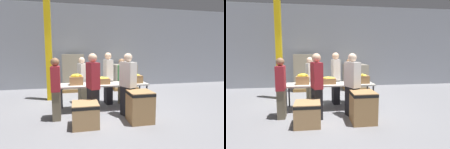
{
  "view_description": "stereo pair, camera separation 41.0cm",
  "coord_description": "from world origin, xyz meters",
  "views": [
    {
      "loc": [
        -0.85,
        -5.12,
        1.7
      ],
      "look_at": [
        0.23,
        -0.1,
        1.06
      ],
      "focal_mm": 28.0,
      "sensor_mm": 36.0,
      "label": 1
    },
    {
      "loc": [
        -0.44,
        -5.19,
        1.7
      ],
      "look_at": [
        0.23,
        -0.1,
        1.06
      ],
      "focal_mm": 28.0,
      "sensor_mm": 36.0,
      "label": 2
    }
  ],
  "objects": [
    {
      "name": "wall_back",
      "position": [
        0.0,
        3.63,
        2.0
      ],
      "size": [
        16.0,
        0.08,
        4.0
      ],
      "color": "#9399A3",
      "rests_on": "ground_plane"
    },
    {
      "name": "volunteer_2",
      "position": [
        -0.62,
        0.74,
        0.77
      ],
      "size": [
        0.32,
        0.46,
        1.56
      ],
      "rotation": [
        0.0,
        0.0,
        -1.28
      ],
      "color": "#6B604C",
      "rests_on": "ground_plane"
    },
    {
      "name": "support_pillar",
      "position": [
        -1.73,
        1.43,
        2.0
      ],
      "size": [
        0.21,
        0.21,
        4.0
      ],
      "color": "yellow",
      "rests_on": "ground_plane"
    },
    {
      "name": "pallet_stack_1",
      "position": [
        -0.91,
        2.87,
        0.81
      ],
      "size": [
        0.99,
        0.99,
        1.64
      ],
      "color": "olive",
      "rests_on": "ground_plane"
    },
    {
      "name": "banana_box_2",
      "position": [
        0.94,
        -0.02,
        0.92
      ],
      "size": [
        0.48,
        0.37,
        0.31
      ],
      "color": "olive",
      "rests_on": "sorting_table"
    },
    {
      "name": "banana_box_1",
      "position": [
        -0.05,
        -0.02,
        0.89
      ],
      "size": [
        0.43,
        0.3,
        0.23
      ],
      "color": "olive",
      "rests_on": "sorting_table"
    },
    {
      "name": "volunteer_0",
      "position": [
        0.7,
        0.55,
        0.75
      ],
      "size": [
        0.34,
        0.45,
        1.51
      ],
      "rotation": [
        0.0,
        0.0,
        -1.97
      ],
      "color": "#6B604C",
      "rests_on": "ground_plane"
    },
    {
      "name": "ground_plane",
      "position": [
        0.0,
        0.0,
        0.0
      ],
      "size": [
        30.0,
        30.0,
        0.0
      ],
      "primitive_type": "plane",
      "color": "gray"
    },
    {
      "name": "banana_box_0",
      "position": [
        -0.81,
        0.0,
        0.94
      ],
      "size": [
        0.38,
        0.27,
        0.32
      ],
      "color": "#A37A4C",
      "rests_on": "sorting_table"
    },
    {
      "name": "volunteer_5",
      "position": [
        0.23,
        0.54,
        0.85
      ],
      "size": [
        0.27,
        0.48,
        1.71
      ],
      "rotation": [
        0.0,
        0.0,
        -1.49
      ],
      "color": "black",
      "rests_on": "ground_plane"
    },
    {
      "name": "volunteer_1",
      "position": [
        -1.33,
        -0.59,
        0.79
      ],
      "size": [
        0.23,
        0.43,
        1.58
      ],
      "rotation": [
        0.0,
        0.0,
        1.61
      ],
      "color": "#6B604C",
      "rests_on": "ground_plane"
    },
    {
      "name": "pallet_stack_0",
      "position": [
        1.43,
        2.85,
        0.57
      ],
      "size": [
        1.13,
        1.13,
        1.16
      ],
      "color": "olive",
      "rests_on": "ground_plane"
    },
    {
      "name": "volunteer_3",
      "position": [
        -0.41,
        -0.74,
        0.84
      ],
      "size": [
        0.33,
        0.49,
        1.69
      ],
      "rotation": [
        0.0,
        0.0,
        1.81
      ],
      "color": "black",
      "rests_on": "ground_plane"
    },
    {
      "name": "donation_bin_1",
      "position": [
        0.7,
        -1.17,
        0.41
      ],
      "size": [
        0.58,
        0.58,
        0.77
      ],
      "color": "#A37A4C",
      "rests_on": "ground_plane"
    },
    {
      "name": "donation_bin_0",
      "position": [
        -0.63,
        -1.17,
        0.31
      ],
      "size": [
        0.6,
        0.6,
        0.56
      ],
      "color": "tan",
      "rests_on": "ground_plane"
    },
    {
      "name": "volunteer_4",
      "position": [
        0.52,
        -0.72,
        0.84
      ],
      "size": [
        0.39,
        0.51,
        1.69
      ],
      "rotation": [
        0.0,
        0.0,
        1.99
      ],
      "color": "black",
      "rests_on": "ground_plane"
    },
    {
      "name": "sorting_table",
      "position": [
        0.0,
        0.0,
        0.72
      ],
      "size": [
        2.64,
        0.71,
        0.78
      ],
      "color": "beige",
      "rests_on": "ground_plane"
    }
  ]
}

